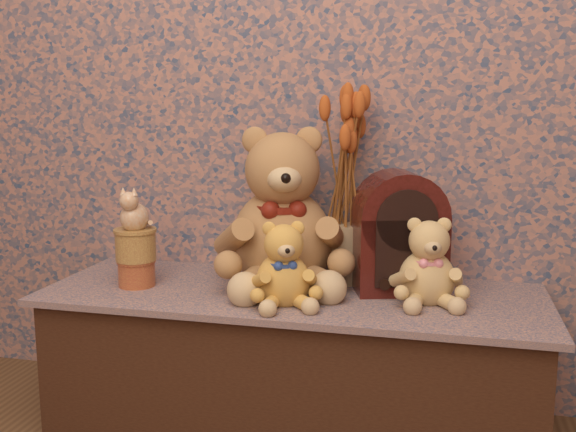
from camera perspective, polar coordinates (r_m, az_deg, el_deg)
name	(u,v)px	position (r m, az deg, el deg)	size (l,w,h in m)	color
display_shelf	(292,359)	(2.06, 0.34, -12.43)	(1.51, 0.55, 0.44)	navy
teddy_large	(282,200)	(2.02, -0.54, 1.38)	(0.42, 0.50, 0.53)	#A97641
teddy_medium	(283,259)	(1.84, -0.43, -3.83)	(0.20, 0.24, 0.26)	gold
teddy_small	(428,257)	(1.89, 12.12, -3.52)	(0.21, 0.25, 0.26)	tan
cathedral_radio	(399,231)	(1.99, 9.66, -1.32)	(0.26, 0.19, 0.36)	#370F0A
ceramic_vase	(345,254)	(2.07, 5.05, -3.30)	(0.11, 0.11, 0.19)	tan
dried_stalks	(347,151)	(2.02, 5.19, 5.71)	(0.24, 0.24, 0.46)	#B84F1D
biscuit_tin_lower	(137,273)	(2.09, -13.10, -4.87)	(0.11, 0.11, 0.08)	#CA7D3B
biscuit_tin_upper	(136,245)	(2.07, -13.19, -2.49)	(0.12, 0.12, 0.10)	#DEC661
cat_figurine	(134,208)	(2.05, -13.32, 0.71)	(0.10, 0.11, 0.14)	silver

